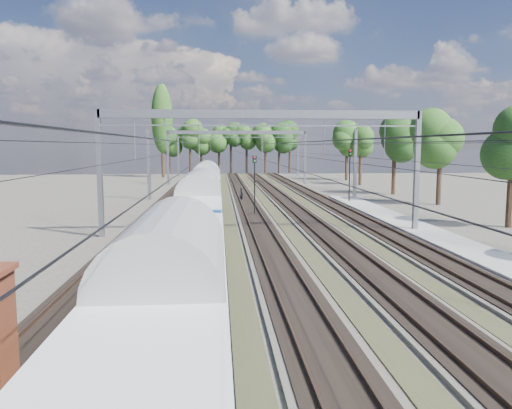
{
  "coord_description": "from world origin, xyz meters",
  "views": [
    {
      "loc": [
        -3.13,
        -5.89,
        6.45
      ],
      "look_at": [
        -0.8,
        25.09,
        2.8
      ],
      "focal_mm": 35.0,
      "sensor_mm": 36.0,
      "label": 1
    }
  ],
  "objects": [
    {
      "name": "track_bed",
      "position": [
        -0.0,
        45.0,
        0.1
      ],
      "size": [
        21.0,
        130.0,
        0.34
      ],
      "color": "#47423A",
      "rests_on": "ground"
    },
    {
      "name": "platform",
      "position": [
        12.0,
        20.0,
        0.15
      ],
      "size": [
        3.0,
        70.0,
        0.3
      ],
      "primitive_type": "cube",
      "color": "gray",
      "rests_on": "ground"
    },
    {
      "name": "catenary",
      "position": [
        0.33,
        52.69,
        6.4
      ],
      "size": [
        25.65,
        130.0,
        9.0
      ],
      "color": "slate",
      "rests_on": "ground"
    },
    {
      "name": "tree_belt",
      "position": [
        6.01,
        92.55,
        7.98
      ],
      "size": [
        40.45,
        101.76,
        11.91
      ],
      "color": "black",
      "rests_on": "ground"
    },
    {
      "name": "poplar",
      "position": [
        -14.5,
        98.0,
        11.89
      ],
      "size": [
        4.4,
        4.4,
        19.04
      ],
      "color": "black",
      "rests_on": "ground"
    },
    {
      "name": "emu_train",
      "position": [
        -4.5,
        29.31,
        2.69
      ],
      "size": [
        3.12,
        65.99,
        4.57
      ],
      "color": "black",
      "rests_on": "ground"
    },
    {
      "name": "worker",
      "position": [
        -0.45,
        52.33,
        0.81
      ],
      "size": [
        0.6,
        0.7,
        1.62
      ],
      "primitive_type": "imported",
      "rotation": [
        0.0,
        0.0,
        2.0
      ],
      "color": "black",
      "rests_on": "ground"
    },
    {
      "name": "signal_near",
      "position": [
        0.2,
        40.13,
        3.52
      ],
      "size": [
        0.4,
        0.37,
        5.57
      ],
      "rotation": [
        0.0,
        0.0,
        0.37
      ],
      "color": "black",
      "rests_on": "ground"
    },
    {
      "name": "signal_far",
      "position": [
        11.46,
        48.76,
        3.86
      ],
      "size": [
        0.42,
        0.38,
        6.11
      ],
      "rotation": [
        0.0,
        0.0,
        -0.22
      ],
      "color": "black",
      "rests_on": "ground"
    }
  ]
}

